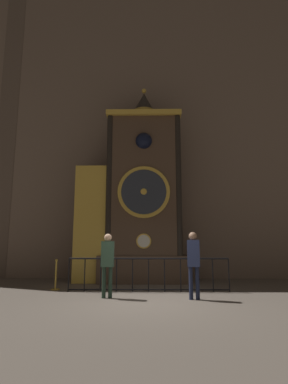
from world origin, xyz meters
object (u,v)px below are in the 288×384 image
at_px(visitor_far, 194,258).
at_px(stanchion_post, 56,280).
at_px(visitor_near, 108,259).
at_px(clock_tower, 135,199).

distance_m(visitor_far, stanchion_post, 4.66).
relative_size(visitor_near, visitor_far, 0.98).
distance_m(visitor_near, visitor_far, 2.42).
xyz_separation_m(visitor_near, visitor_far, (2.41, -0.20, 0.03)).
bearing_deg(stanchion_post, visitor_far, -20.80).
height_order(visitor_near, visitor_far, visitor_far).
bearing_deg(visitor_near, clock_tower, 83.86).
distance_m(clock_tower, stanchion_post, 4.43).
height_order(clock_tower, visitor_near, clock_tower).
bearing_deg(clock_tower, stanchion_post, -139.75).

